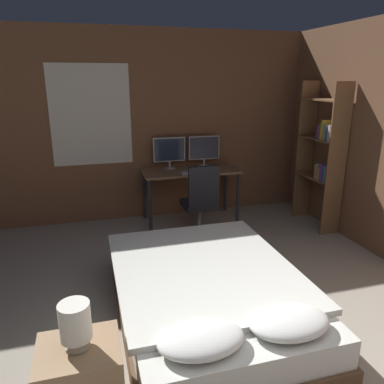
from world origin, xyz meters
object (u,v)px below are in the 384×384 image
at_px(monitor_right, 204,149).
at_px(keyboard, 194,173).
at_px(bed, 208,299).
at_px(bedside_lamp, 75,322).
at_px(desk, 191,177).
at_px(monitor_left, 169,151).
at_px(office_chair, 200,210).
at_px(bookshelf, 324,151).
at_px(computer_mouse, 213,171).

xyz_separation_m(monitor_right, keyboard, (-0.27, -0.39, -0.25)).
bearing_deg(bed, bedside_lamp, -144.23).
bearing_deg(keyboard, bed, -103.33).
relative_size(desk, monitor_left, 2.94).
bearing_deg(bedside_lamp, monitor_right, 61.68).
distance_m(monitor_right, office_chair, 1.13).
bearing_deg(office_chair, bed, -105.03).
height_order(bed, keyboard, keyboard).
height_order(monitor_left, monitor_right, same).
bearing_deg(keyboard, monitor_right, 56.11).
bearing_deg(monitor_right, office_chair, -110.22).
xyz_separation_m(bedside_lamp, monitor_left, (1.29, 3.37, 0.28)).
distance_m(monitor_left, bookshelf, 2.15).
bearing_deg(computer_mouse, bedside_lamp, -121.59).
bearing_deg(desk, bed, -102.30).
bearing_deg(office_chair, keyboard, 82.91).
height_order(keyboard, bookshelf, bookshelf).
relative_size(bedside_lamp, computer_mouse, 4.04).
relative_size(bed, keyboard, 5.53).
height_order(bedside_lamp, computer_mouse, bedside_lamp).
distance_m(bed, computer_mouse, 2.44).
bearing_deg(computer_mouse, monitor_right, 91.96).
height_order(bed, monitor_left, monitor_left).
height_order(bedside_lamp, keyboard, bedside_lamp).
bearing_deg(monitor_right, bedside_lamp, -118.32).
height_order(desk, monitor_left, monitor_left).
xyz_separation_m(bed, desk, (0.53, 2.44, 0.41)).
distance_m(bed, keyboard, 2.36).
bearing_deg(monitor_right, keyboard, -123.89).
xyz_separation_m(bed, computer_mouse, (0.81, 2.24, 0.53)).
height_order(bed, office_chair, office_chair).
bearing_deg(keyboard, office_chair, -97.09).
bearing_deg(computer_mouse, office_chair, -124.68).
height_order(monitor_right, computer_mouse, monitor_right).
bearing_deg(keyboard, desk, 90.00).
bearing_deg(bookshelf, desk, 156.24).
bearing_deg(desk, monitor_left, 143.10).
relative_size(computer_mouse, office_chair, 0.07).
relative_size(bedside_lamp, desk, 0.20).
bearing_deg(computer_mouse, desk, 144.92).
distance_m(monitor_right, computer_mouse, 0.46).
xyz_separation_m(office_chair, bookshelf, (1.73, -0.05, 0.69)).
relative_size(bed, monitor_right, 4.43).
height_order(monitor_left, computer_mouse, monitor_left).
distance_m(bedside_lamp, bookshelf, 4.05).
bearing_deg(monitor_left, office_chair, -77.03).
relative_size(keyboard, computer_mouse, 5.39).
relative_size(monitor_right, keyboard, 1.25).
bearing_deg(bedside_lamp, bookshelf, 37.18).
height_order(monitor_left, keyboard, monitor_left).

